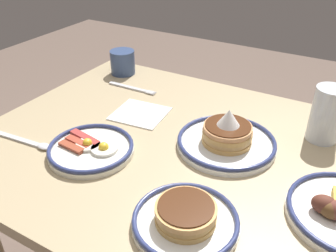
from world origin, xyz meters
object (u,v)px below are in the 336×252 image
object	(u,v)px
paper_napkin	(140,114)
tea_spoon	(30,142)
fork_far	(132,88)
plate_near_main	(227,138)
plate_far_side	(186,219)
coffee_mug	(123,62)
plate_far_companion	(91,148)
drinking_glass	(326,117)

from	to	relation	value
paper_napkin	tea_spoon	world-z (taller)	tea_spoon
paper_napkin	fork_far	distance (m)	0.18
plate_near_main	tea_spoon	xyz separation A→B (m)	(0.45, 0.24, -0.02)
plate_near_main	fork_far	world-z (taller)	plate_near_main
plate_far_side	coffee_mug	size ratio (longest dim) A/B	1.97
coffee_mug	plate_far_companion	bearing A→B (deg)	116.98
plate_far_side	drinking_glass	xyz separation A→B (m)	(-0.17, -0.45, 0.05)
coffee_mug	tea_spoon	bearing A→B (deg)	97.55
drinking_glass	plate_far_companion	bearing A→B (deg)	35.94
fork_far	coffee_mug	bearing A→B (deg)	-42.16
plate_near_main	fork_far	size ratio (longest dim) A/B	1.38
paper_napkin	tea_spoon	distance (m)	0.32
plate_far_side	fork_far	bearing A→B (deg)	-46.01
plate_near_main	drinking_glass	world-z (taller)	drinking_glass
coffee_mug	fork_far	world-z (taller)	coffee_mug
plate_far_companion	coffee_mug	distance (m)	0.51
plate_far_side	coffee_mug	xyz separation A→B (m)	(0.55, -0.55, 0.03)
fork_far	plate_near_main	bearing A→B (deg)	158.09
drinking_glass	paper_napkin	xyz separation A→B (m)	(0.49, 0.13, -0.06)
plate_near_main	paper_napkin	xyz separation A→B (m)	(0.29, -0.03, -0.02)
coffee_mug	fork_far	size ratio (longest dim) A/B	0.57
paper_napkin	tea_spoon	size ratio (longest dim) A/B	0.79
coffee_mug	tea_spoon	distance (m)	0.51
plate_far_companion	plate_far_side	distance (m)	0.33
paper_napkin	drinking_glass	bearing A→B (deg)	-165.31
plate_near_main	coffee_mug	xyz separation A→B (m)	(0.51, -0.26, 0.02)
plate_far_side	tea_spoon	xyz separation A→B (m)	(0.48, -0.05, -0.01)
plate_far_companion	drinking_glass	bearing A→B (deg)	-144.06
drinking_glass	tea_spoon	size ratio (longest dim) A/B	0.78
plate_far_companion	fork_far	distance (m)	0.38
plate_far_companion	paper_napkin	bearing A→B (deg)	-89.12
coffee_mug	paper_napkin	xyz separation A→B (m)	(-0.23, 0.23, -0.04)
plate_far_side	fork_far	xyz separation A→B (m)	(0.44, -0.46, -0.02)
fork_far	tea_spoon	world-z (taller)	tea_spoon
plate_near_main	plate_far_side	bearing A→B (deg)	96.62
plate_near_main	plate_far_companion	world-z (taller)	plate_near_main
plate_far_companion	paper_napkin	distance (m)	0.23
plate_near_main	plate_far_side	world-z (taller)	plate_near_main
drinking_glass	coffee_mug	bearing A→B (deg)	-8.07
paper_napkin	plate_far_side	bearing A→B (deg)	134.71
coffee_mug	drinking_glass	size ratio (longest dim) A/B	0.71
plate_far_side	drinking_glass	size ratio (longest dim) A/B	1.41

